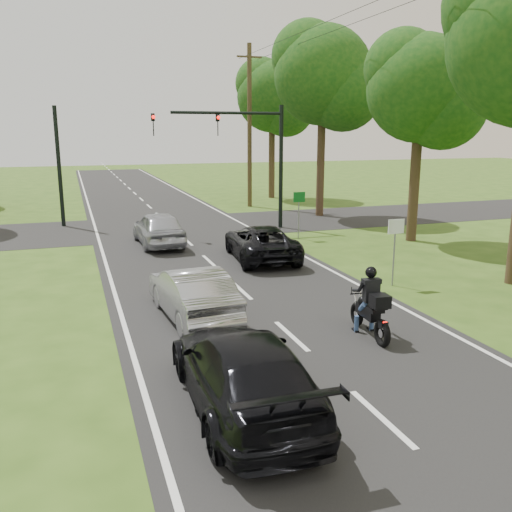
# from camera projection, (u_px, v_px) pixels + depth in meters

# --- Properties ---
(ground) EXTENTS (140.00, 140.00, 0.00)m
(ground) POSITION_uv_depth(u_px,v_px,m) (291.00, 336.00, 12.90)
(ground) COLOR #304E16
(ground) RESTS_ON ground
(road) EXTENTS (8.00, 100.00, 0.01)m
(road) POSITION_uv_depth(u_px,v_px,m) (198.00, 251.00, 22.12)
(road) COLOR black
(road) RESTS_ON ground
(cross_road) EXTENTS (60.00, 7.00, 0.01)m
(cross_road) POSITION_uv_depth(u_px,v_px,m) (171.00, 227.00, 27.65)
(cross_road) COLOR black
(cross_road) RESTS_ON ground
(motorcycle_rider) EXTENTS (0.58, 2.00, 1.72)m
(motorcycle_rider) POSITION_uv_depth(u_px,v_px,m) (371.00, 309.00, 12.75)
(motorcycle_rider) COLOR black
(motorcycle_rider) RESTS_ON ground
(dark_suv) EXTENTS (2.60, 4.88, 1.30)m
(dark_suv) POSITION_uv_depth(u_px,v_px,m) (261.00, 242.00, 20.52)
(dark_suv) COLOR black
(dark_suv) RESTS_ON road
(silver_sedan) EXTENTS (1.73, 4.19, 1.35)m
(silver_sedan) POSITION_uv_depth(u_px,v_px,m) (192.00, 293.00, 14.02)
(silver_sedan) COLOR #A5A5AA
(silver_sedan) RESTS_ON road
(silver_suv) EXTENTS (1.88, 4.34, 1.46)m
(silver_suv) POSITION_uv_depth(u_px,v_px,m) (159.00, 228.00, 23.01)
(silver_suv) COLOR #ABADB4
(silver_suv) RESTS_ON road
(dark_car_behind) EXTENTS (2.07, 4.84, 1.39)m
(dark_car_behind) POSITION_uv_depth(u_px,v_px,m) (243.00, 371.00, 9.40)
(dark_car_behind) COLOR black
(dark_car_behind) RESTS_ON road
(traffic_signal) EXTENTS (6.38, 0.44, 6.00)m
(traffic_signal) POSITION_uv_depth(u_px,v_px,m) (245.00, 145.00, 25.92)
(traffic_signal) COLOR black
(traffic_signal) RESTS_ON ground
(signal_pole_far) EXTENTS (0.20, 0.20, 6.00)m
(signal_pole_far) POSITION_uv_depth(u_px,v_px,m) (59.00, 167.00, 27.18)
(signal_pole_far) COLOR black
(signal_pole_far) RESTS_ON ground
(utility_pole_far) EXTENTS (1.60, 0.28, 10.00)m
(utility_pole_far) POSITION_uv_depth(u_px,v_px,m) (250.00, 126.00, 33.99)
(utility_pole_far) COLOR #4C3B22
(utility_pole_far) RESTS_ON ground
(sign_white) EXTENTS (0.55, 0.07, 2.12)m
(sign_white) POSITION_uv_depth(u_px,v_px,m) (395.00, 236.00, 16.77)
(sign_white) COLOR slate
(sign_white) RESTS_ON ground
(sign_green) EXTENTS (0.55, 0.07, 2.12)m
(sign_green) POSITION_uv_depth(u_px,v_px,m) (299.00, 204.00, 24.20)
(sign_green) COLOR slate
(sign_green) RESTS_ON ground
(tree_row_c) EXTENTS (4.80, 4.65, 8.76)m
(tree_row_c) POSITION_uv_depth(u_px,v_px,m) (428.00, 95.00, 22.68)
(tree_row_c) COLOR #332316
(tree_row_c) RESTS_ON ground
(tree_row_d) EXTENTS (5.76, 5.58, 10.45)m
(tree_row_d) POSITION_uv_depth(u_px,v_px,m) (330.00, 81.00, 29.54)
(tree_row_d) COLOR #332316
(tree_row_d) RESTS_ON ground
(tree_row_e) EXTENTS (5.28, 5.12, 9.61)m
(tree_row_e) POSITION_uv_depth(u_px,v_px,m) (277.00, 101.00, 38.11)
(tree_row_e) COLOR #332316
(tree_row_e) RESTS_ON ground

